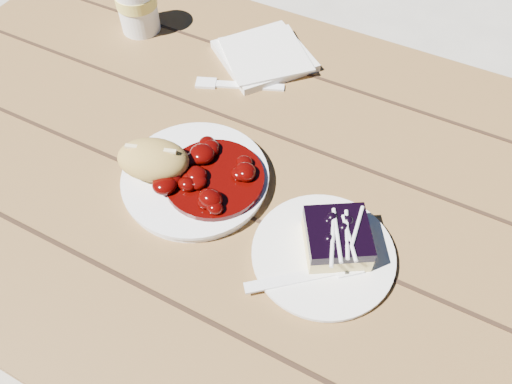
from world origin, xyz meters
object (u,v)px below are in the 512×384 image
at_px(picnic_table, 442,310).
at_px(bread_roll, 153,160).
at_px(main_plate, 196,179).
at_px(second_cup, 138,8).
at_px(blueberry_cake, 337,238).
at_px(dessert_plate, 323,254).

bearing_deg(picnic_table, bread_roll, -169.98).
relative_size(main_plate, second_cup, 2.30).
bearing_deg(picnic_table, blueberry_cake, -156.99).
height_order(picnic_table, second_cup, second_cup).
relative_size(picnic_table, dessert_plate, 10.81).
bearing_deg(bread_roll, dessert_plate, -1.91).
height_order(bread_roll, blueberry_cake, bread_roll).
bearing_deg(blueberry_cake, picnic_table, -8.31).
xyz_separation_m(picnic_table, second_cup, (-0.70, 0.22, 0.21)).
bearing_deg(dessert_plate, picnic_table, 25.74).
height_order(picnic_table, main_plate, main_plate).
xyz_separation_m(bread_roll, blueberry_cake, (0.28, 0.01, -0.01)).
bearing_deg(second_cup, main_plate, -43.18).
distance_m(main_plate, bread_roll, 0.07).
xyz_separation_m(picnic_table, blueberry_cake, (-0.18, -0.08, 0.19)).
bearing_deg(blueberry_cake, second_cup, 119.57).
relative_size(dessert_plate, blueberry_cake, 1.67).
height_order(picnic_table, bread_roll, bread_roll).
xyz_separation_m(main_plate, dessert_plate, (0.22, -0.03, -0.00)).
relative_size(picnic_table, bread_roll, 19.04).
height_order(dessert_plate, second_cup, second_cup).
bearing_deg(bread_roll, picnic_table, 10.02).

